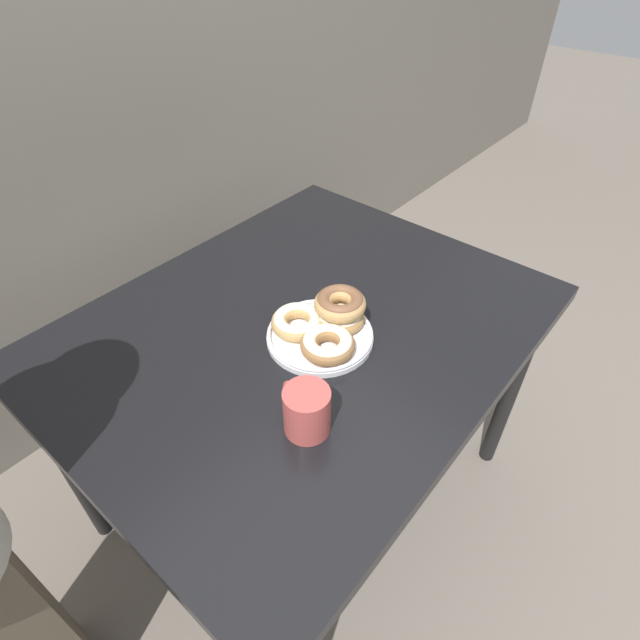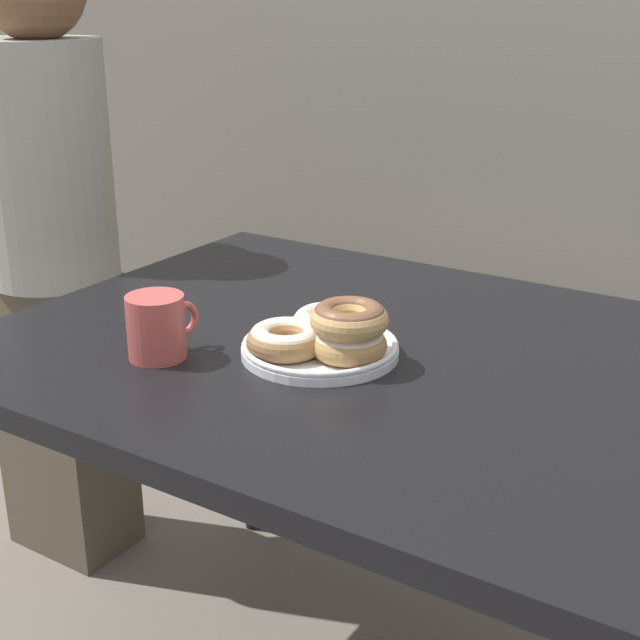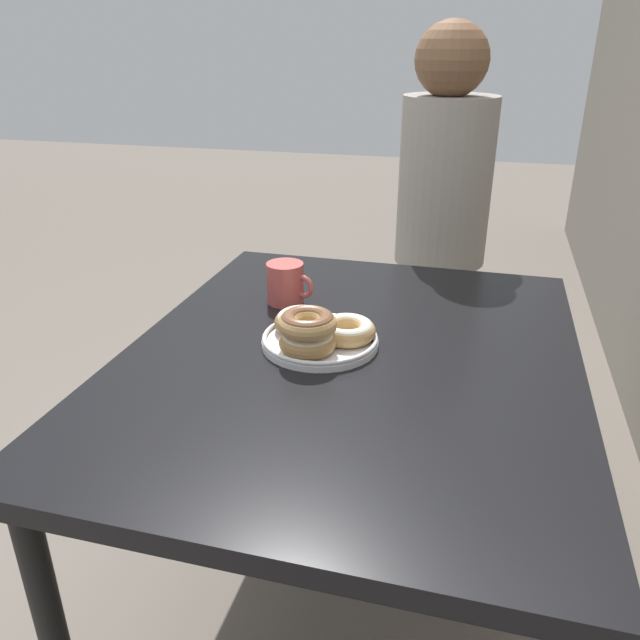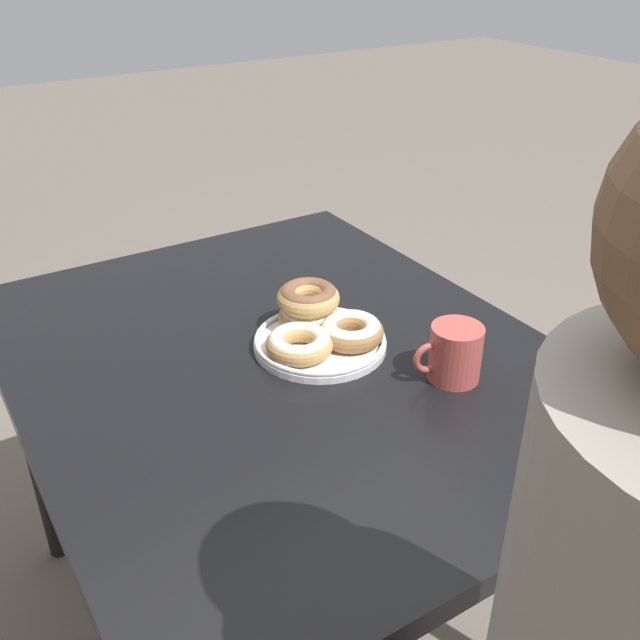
{
  "view_description": "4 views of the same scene",
  "coord_description": "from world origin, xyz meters",
  "px_view_note": "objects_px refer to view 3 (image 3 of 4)",
  "views": [
    {
      "loc": [
        -0.68,
        -0.41,
        1.59
      ],
      "look_at": [
        -0.02,
        0.15,
        0.84
      ],
      "focal_mm": 28.0,
      "sensor_mm": 36.0,
      "label": 1
    },
    {
      "loc": [
        0.7,
        -0.97,
        1.33
      ],
      "look_at": [
        -0.02,
        0.15,
        0.84
      ],
      "focal_mm": 50.0,
      "sensor_mm": 36.0,
      "label": 2
    },
    {
      "loc": [
        1.16,
        0.46,
        1.39
      ],
      "look_at": [
        -0.02,
        0.15,
        0.84
      ],
      "focal_mm": 35.0,
      "sensor_mm": 36.0,
      "label": 3
    },
    {
      "loc": [
        -1.0,
        0.76,
        1.5
      ],
      "look_at": [
        -0.02,
        0.15,
        0.84
      ],
      "focal_mm": 40.0,
      "sensor_mm": 36.0,
      "label": 4
    }
  ],
  "objects_px": {
    "dining_table": "(350,383)",
    "coffee_mug": "(286,283)",
    "person_figure": "(440,249)",
    "donut_plate": "(317,331)"
  },
  "relations": [
    {
      "from": "dining_table",
      "to": "coffee_mug",
      "type": "height_order",
      "value": "coffee_mug"
    },
    {
      "from": "dining_table",
      "to": "person_figure",
      "type": "xyz_separation_m",
      "value": [
        -0.86,
        0.12,
        0.05
      ]
    },
    {
      "from": "person_figure",
      "to": "dining_table",
      "type": "bearing_deg",
      "value": -7.64
    },
    {
      "from": "donut_plate",
      "to": "coffee_mug",
      "type": "height_order",
      "value": "coffee_mug"
    },
    {
      "from": "dining_table",
      "to": "person_figure",
      "type": "relative_size",
      "value": 0.82
    },
    {
      "from": "dining_table",
      "to": "coffee_mug",
      "type": "bearing_deg",
      "value": -136.32
    },
    {
      "from": "dining_table",
      "to": "person_figure",
      "type": "bearing_deg",
      "value": 172.36
    },
    {
      "from": "dining_table",
      "to": "donut_plate",
      "type": "relative_size",
      "value": 4.39
    },
    {
      "from": "dining_table",
      "to": "coffee_mug",
      "type": "distance_m",
      "value": 0.34
    },
    {
      "from": "dining_table",
      "to": "coffee_mug",
      "type": "relative_size",
      "value": 9.26
    }
  ]
}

